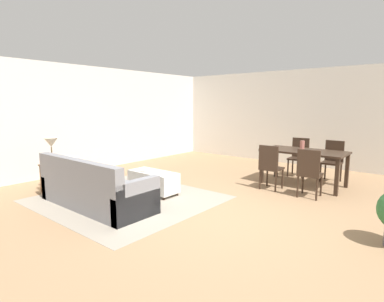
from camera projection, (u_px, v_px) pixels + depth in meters
The scene contains 15 objects.
ground_plane at pixel (212, 215), 4.85m from camera, with size 10.80×10.80×0.00m, color #9E7A56.
wall_back at pixel (319, 118), 8.46m from camera, with size 9.00×0.12×2.70m, color silver.
wall_left at pixel (81, 119), 7.86m from camera, with size 0.12×11.00×2.70m, color silver.
area_rug at pixel (127, 199), 5.67m from camera, with size 3.00×2.80×0.01m, color gray.
couch at pixel (94, 190), 5.23m from camera, with size 2.24×0.85×0.86m.
ottoman_table at pixel (153, 181), 6.00m from camera, with size 1.02×0.45×0.44m.
side_table at pixel (53, 170), 6.10m from camera, with size 0.40×0.40×0.56m.
table_lamp at pixel (51, 144), 6.02m from camera, with size 0.26×0.26×0.52m.
dining_table at pixel (304, 155), 6.55m from camera, with size 1.68×0.88×0.76m.
dining_chair_near_left at pixel (270, 165), 6.21m from camera, with size 0.40×0.40×0.92m.
dining_chair_near_right at pixel (309, 171), 5.67m from camera, with size 0.43×0.43×0.92m.
dining_chair_far_left at pixel (299, 155), 7.46m from camera, with size 0.42×0.42×0.92m.
dining_chair_far_right at pixel (333, 159), 6.92m from camera, with size 0.41×0.41×0.92m.
vase_centerpiece at pixel (302, 145), 6.54m from camera, with size 0.09×0.09×0.20m, color #B26659.
book_on_ottoman at pixel (148, 171), 5.94m from camera, with size 0.26×0.20×0.03m, color silver.
Camera 1 is at (2.71, -3.78, 1.74)m, focal length 28.75 mm.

